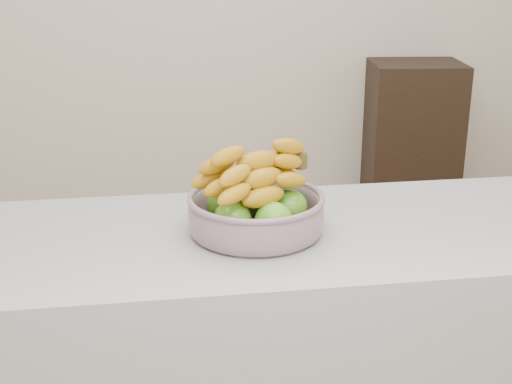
# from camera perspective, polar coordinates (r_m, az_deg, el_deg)

# --- Properties ---
(cabinet) EXTENTS (0.54, 0.45, 0.90)m
(cabinet) POSITION_cam_1_polar(r_m,az_deg,el_deg) (4.19, 12.36, 4.00)
(cabinet) COLOR black
(cabinet) RESTS_ON ground
(fruit_bowl) EXTENTS (0.32, 0.32, 0.20)m
(fruit_bowl) POSITION_cam_1_polar(r_m,az_deg,el_deg) (1.64, -0.01, -1.27)
(fruit_bowl) COLOR #8693A1
(fruit_bowl) RESTS_ON counter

